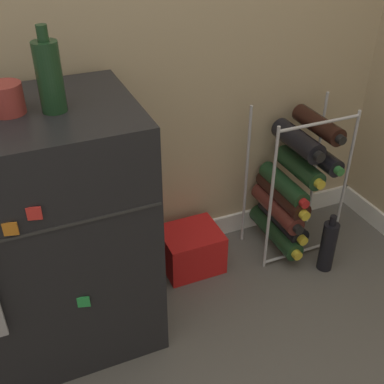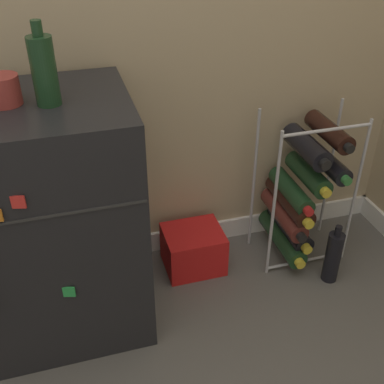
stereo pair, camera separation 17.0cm
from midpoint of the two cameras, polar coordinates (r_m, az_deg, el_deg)
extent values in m
plane|color=#56544F|center=(1.73, 5.63, -17.80)|extent=(14.00, 14.00, 0.00)
cube|color=white|center=(2.07, 0.20, -5.58)|extent=(6.87, 0.01, 0.09)
cube|color=black|center=(1.59, -12.97, -3.57)|extent=(0.53, 0.47, 0.82)
cube|color=#2D2D2D|center=(1.29, -13.03, -2.96)|extent=(0.52, 0.00, 0.01)
cube|color=red|center=(1.26, -16.33, -1.29)|extent=(0.04, 0.01, 0.04)
cube|color=green|center=(1.46, -11.13, -11.68)|extent=(0.04, 0.02, 0.04)
cylinder|color=#B2B2B7|center=(1.82, 12.31, -1.99)|extent=(0.01, 0.01, 0.63)
cylinder|color=#B2B2B7|center=(1.99, 21.13, -0.31)|extent=(0.01, 0.01, 0.63)
cylinder|color=#B2B2B7|center=(1.96, 9.81, 1.11)|extent=(0.01, 0.01, 0.63)
cylinder|color=#B2B2B7|center=(2.12, 18.26, 2.45)|extent=(0.01, 0.01, 0.63)
cylinder|color=#B2B2B7|center=(2.08, 15.60, -7.90)|extent=(0.34, 0.01, 0.01)
cylinder|color=#B2B2B7|center=(1.76, 18.47, 6.91)|extent=(0.34, 0.01, 0.01)
cylinder|color=#19381E|center=(2.07, 12.93, -5.41)|extent=(0.08, 0.31, 0.08)
cylinder|color=gold|center=(1.96, 15.14, -8.27)|extent=(0.04, 0.02, 0.04)
cylinder|color=black|center=(2.05, 13.85, -4.07)|extent=(0.08, 0.27, 0.08)
cylinder|color=gold|center=(1.95, 15.90, -6.59)|extent=(0.04, 0.02, 0.04)
cylinder|color=#56231E|center=(1.99, 13.21, -2.63)|extent=(0.08, 0.29, 0.08)
cylinder|color=black|center=(1.89, 15.41, -5.31)|extent=(0.04, 0.02, 0.04)
cylinder|color=black|center=(1.97, 13.93, -1.07)|extent=(0.08, 0.29, 0.08)
cylinder|color=gold|center=(1.86, 16.20, -3.69)|extent=(0.04, 0.02, 0.04)
cylinder|color=#19381E|center=(1.94, 14.11, 0.09)|extent=(0.07, 0.27, 0.07)
cylinder|color=red|center=(1.84, 16.23, -2.30)|extent=(0.03, 0.02, 0.03)
cylinder|color=#19381E|center=(1.94, 16.05, 1.99)|extent=(0.08, 0.25, 0.08)
cylinder|color=gold|center=(1.85, 18.14, -0.14)|extent=(0.04, 0.02, 0.04)
cylinder|color=black|center=(1.95, 17.89, 3.56)|extent=(0.07, 0.29, 0.07)
cylinder|color=#2D7033|center=(1.84, 20.40, 1.21)|extent=(0.03, 0.02, 0.03)
cylinder|color=black|center=(1.87, 15.98, 5.12)|extent=(0.08, 0.25, 0.08)
cylinder|color=black|center=(1.77, 18.18, 3.05)|extent=(0.04, 0.02, 0.04)
cylinder|color=black|center=(1.89, 18.44, 6.76)|extent=(0.07, 0.25, 0.07)
cylinder|color=black|center=(1.79, 20.74, 4.80)|extent=(0.03, 0.02, 0.03)
cube|color=red|center=(1.96, 2.66, -6.86)|extent=(0.23, 0.20, 0.17)
cylinder|color=maroon|center=(1.38, -18.18, 11.31)|extent=(0.09, 0.09, 0.08)
cylinder|color=#19381E|center=(1.33, -13.59, 13.64)|extent=(0.07, 0.07, 0.18)
cylinder|color=#19381E|center=(1.30, -14.26, 18.26)|extent=(0.03, 0.03, 0.04)
cylinder|color=black|center=(1.98, 18.75, -7.44)|extent=(0.06, 0.06, 0.22)
cylinder|color=black|center=(1.90, 19.44, -4.45)|extent=(0.03, 0.03, 0.04)
camera|label=1|loc=(0.08, -87.14, 1.87)|focal=45.00mm
camera|label=2|loc=(0.08, 92.86, -1.87)|focal=45.00mm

